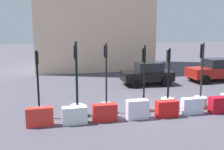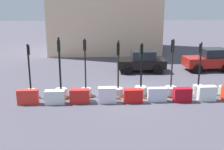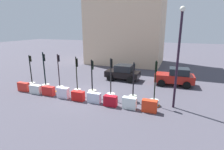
% 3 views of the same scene
% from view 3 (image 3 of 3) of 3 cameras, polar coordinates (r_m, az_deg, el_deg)
% --- Properties ---
extents(ground_plane, '(120.00, 120.00, 0.00)m').
position_cam_3_polar(ground_plane, '(16.01, -8.47, -6.31)').
color(ground_plane, '#494652').
extents(traffic_light_0, '(0.57, 0.57, 3.22)m').
position_cam_3_polar(traffic_light_0, '(19.26, -24.29, -1.81)').
color(traffic_light_0, silver).
rests_on(traffic_light_0, ground_plane).
extents(traffic_light_1, '(0.89, 0.89, 3.61)m').
position_cam_3_polar(traffic_light_1, '(17.98, -20.50, -2.80)').
color(traffic_light_1, silver).
rests_on(traffic_light_1, ground_plane).
extents(traffic_light_2, '(0.87, 0.87, 3.51)m').
position_cam_3_polar(traffic_light_2, '(17.20, -16.40, -3.40)').
color(traffic_light_2, '#AFAEA4').
rests_on(traffic_light_2, ground_plane).
extents(traffic_light_3, '(0.79, 0.79, 3.40)m').
position_cam_3_polar(traffic_light_3, '(16.04, -11.04, -4.27)').
color(traffic_light_3, '#B9B2AD').
rests_on(traffic_light_3, ground_plane).
extents(traffic_light_4, '(0.92, 0.92, 3.20)m').
position_cam_3_polar(traffic_light_4, '(15.50, -6.32, -4.98)').
color(traffic_light_4, beige).
rests_on(traffic_light_4, ground_plane).
extents(traffic_light_5, '(0.89, 0.89, 3.47)m').
position_cam_3_polar(traffic_light_5, '(14.60, -0.39, -6.14)').
color(traffic_light_5, silver).
rests_on(traffic_light_5, ground_plane).
extents(traffic_light_6, '(0.64, 0.64, 3.22)m').
position_cam_3_polar(traffic_light_6, '(14.31, 6.73, -6.48)').
color(traffic_light_6, '#B0B8A9').
rests_on(traffic_light_6, ground_plane).
extents(traffic_light_7, '(0.97, 0.97, 3.47)m').
position_cam_3_polar(traffic_light_7, '(14.02, 13.32, -7.70)').
color(traffic_light_7, '#ADB8B1').
rests_on(traffic_light_7, ground_plane).
extents(construction_barrier_0, '(1.16, 0.37, 0.85)m').
position_cam_3_polar(construction_barrier_0, '(18.52, -26.53, -3.42)').
color(construction_barrier_0, red).
rests_on(construction_barrier_0, ground_plane).
extents(construction_barrier_1, '(1.10, 0.48, 0.79)m').
position_cam_3_polar(construction_barrier_1, '(17.45, -23.25, -4.22)').
color(construction_barrier_1, silver).
rests_on(construction_barrier_1, ground_plane).
extents(construction_barrier_2, '(1.11, 0.44, 0.81)m').
position_cam_3_polar(construction_barrier_2, '(16.58, -19.70, -4.82)').
color(construction_barrier_2, red).
rests_on(construction_barrier_2, ground_plane).
extents(construction_barrier_3, '(1.02, 0.46, 0.91)m').
position_cam_3_polar(construction_barrier_3, '(15.60, -15.40, -5.50)').
color(construction_barrier_3, white).
rests_on(construction_barrier_3, ground_plane).
extents(construction_barrier_4, '(1.06, 0.47, 0.79)m').
position_cam_3_polar(construction_barrier_4, '(14.79, -10.84, -6.61)').
color(construction_barrier_4, red).
rests_on(construction_barrier_4, ground_plane).
extents(construction_barrier_5, '(1.09, 0.40, 0.82)m').
position_cam_3_polar(construction_barrier_5, '(14.21, -5.78, -7.27)').
color(construction_barrier_5, silver).
rests_on(construction_barrier_5, ground_plane).
extents(construction_barrier_6, '(1.01, 0.47, 0.82)m').
position_cam_3_polar(construction_barrier_6, '(13.56, -0.51, -8.32)').
color(construction_barrier_6, '#AE0F1D').
rests_on(construction_barrier_6, ground_plane).
extents(construction_barrier_7, '(1.03, 0.46, 0.88)m').
position_cam_3_polar(construction_barrier_7, '(13.22, 5.62, -8.92)').
color(construction_barrier_7, white).
rests_on(construction_barrier_7, ground_plane).
extents(construction_barrier_8, '(1.05, 0.46, 0.88)m').
position_cam_3_polar(construction_barrier_8, '(12.94, 11.93, -9.71)').
color(construction_barrier_8, red).
rests_on(construction_barrier_8, ground_plane).
extents(car_red_compact, '(3.95, 2.31, 1.81)m').
position_cam_3_polar(car_red_compact, '(19.31, 19.62, -0.50)').
color(car_red_compact, '#A01C14').
rests_on(car_red_compact, ground_plane).
extents(car_black_sedan, '(3.82, 2.17, 1.72)m').
position_cam_3_polar(car_black_sedan, '(20.08, 3.52, 0.81)').
color(car_black_sedan, black).
rests_on(car_black_sedan, ground_plane).
extents(building_main_facade, '(12.11, 8.29, 14.48)m').
position_cam_3_polar(building_main_facade, '(29.88, 4.62, 17.88)').
color(building_main_facade, beige).
rests_on(building_main_facade, ground_plane).
extents(street_lamp_post, '(0.36, 0.36, 7.13)m').
position_cam_3_polar(street_lamp_post, '(13.15, 20.55, 6.78)').
color(street_lamp_post, black).
rests_on(street_lamp_post, ground_plane).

